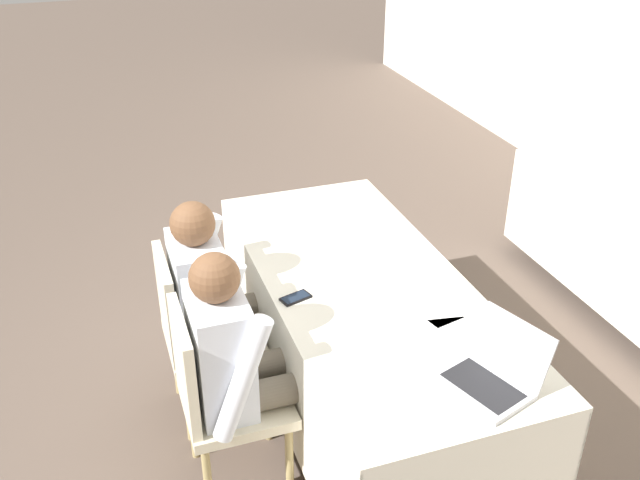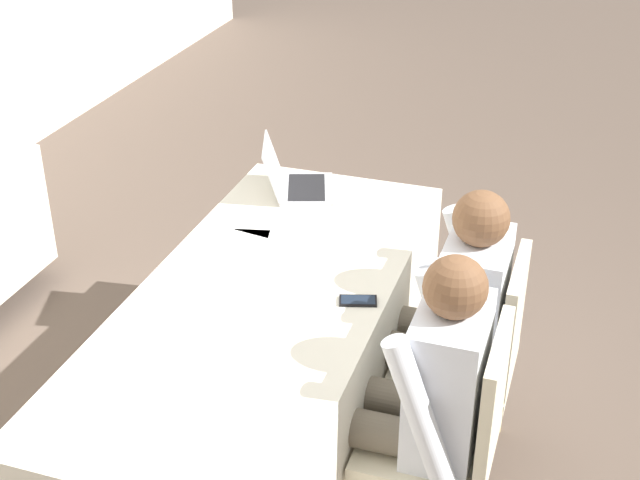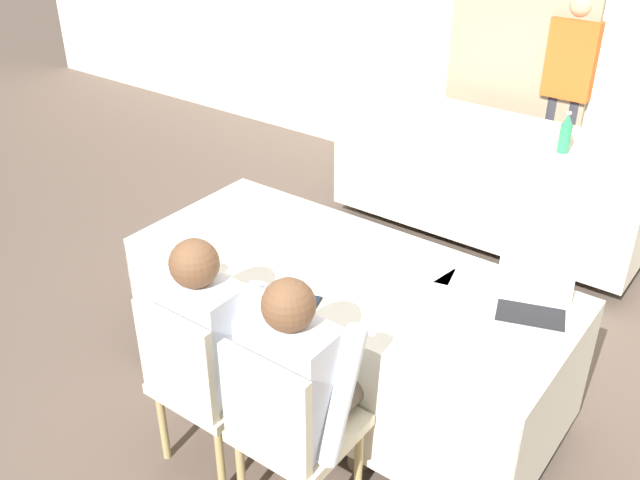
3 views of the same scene
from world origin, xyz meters
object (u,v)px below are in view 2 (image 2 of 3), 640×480
Objects in this scene: laptop at (296,182)px; cell_phone at (358,301)px; person_white_shirt at (451,313)px; chair_near_left at (451,434)px; chair_near_right at (475,353)px; person_checkered_shirt at (423,389)px.

laptop is 2.68× the size of cell_phone.
chair_near_left is at bearing 12.35° from person_white_shirt.
cell_phone is 0.52m from chair_near_right.
cell_phone is 0.37m from person_white_shirt.
chair_near_right is 0.51m from person_checkered_shirt.
laptop is at bearing -142.43° from person_checkered_shirt.
person_white_shirt is (0.00, 0.10, 0.16)m from chair_near_right.
person_checkered_shirt is 1.00× the size of person_white_shirt.
laptop is 0.34× the size of person_checkered_shirt.
cell_phone is at bearing -57.40° from person_white_shirt.
person_checkered_shirt is at bearing -149.13° from cell_phone.
person_white_shirt reaches higher than chair_near_left.
cell_phone is 0.42m from person_checkered_shirt.
chair_near_left is 0.19m from person_checkered_shirt.
person_checkered_shirt is at bearing 0.00° from person_white_shirt.
laptop is at bearing -122.62° from chair_near_right.
cell_phone is at bearing -132.43° from person_checkered_shirt.
person_checkered_shirt and person_white_shirt have the same top height.
laptop is at bearing -139.08° from chair_near_left.
cell_phone is 0.56m from chair_near_left.
laptop is 1.43m from chair_near_left.
cell_phone is 0.16× the size of chair_near_right.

